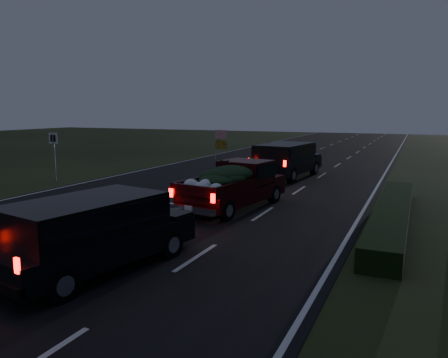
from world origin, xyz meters
The scene contains 7 objects.
ground centered at (0.00, 0.00, 0.00)m, with size 120.00×120.00×0.00m, color black.
road_asphalt centered at (0.00, 0.00, 0.01)m, with size 14.00×120.00×0.02m, color black.
hedge_row centered at (7.80, 3.00, 0.30)m, with size 1.00×10.00×0.60m, color black.
route_sign centered at (-8.50, 5.00, 1.66)m, with size 0.55×0.08×2.50m.
pickup_truck centered at (2.28, 3.01, 0.96)m, with size 2.63×5.14×2.57m.
lead_suv centered at (1.95, 10.95, 1.13)m, with size 2.75×5.42×1.50m.
rear_suv centered at (1.85, -4.26, 1.03)m, with size 2.81×5.03×1.36m.
Camera 1 is at (8.45, -11.64, 3.61)m, focal length 35.00 mm.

